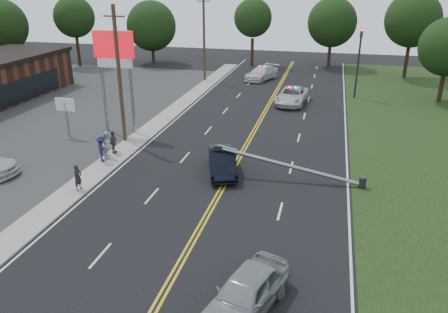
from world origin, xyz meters
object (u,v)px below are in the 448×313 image
(utility_pole_far, at_px, (204,38))
(bystander_a, at_px, (78,177))
(bystander_d, at_px, (113,142))
(utility_pole_mid, at_px, (119,76))
(waiting_sedan, at_px, (246,293))
(emergency_a, at_px, (292,96))
(bystander_b, at_px, (108,144))
(crashed_sedan, at_px, (222,162))
(traffic_signal, at_px, (359,57))
(bystander_c, at_px, (102,149))
(pylon_sign, at_px, (114,58))
(emergency_b, at_px, (262,73))
(small_sign, at_px, (66,108))
(fallen_streetlight, at_px, (297,167))

(utility_pole_far, distance_m, bystander_a, 30.75)
(bystander_a, relative_size, bystander_d, 0.96)
(utility_pole_mid, distance_m, utility_pole_far, 22.00)
(utility_pole_mid, relative_size, waiting_sedan, 2.12)
(utility_pole_mid, height_order, utility_pole_far, same)
(emergency_a, relative_size, bystander_b, 3.07)
(utility_pole_far, bearing_deg, crashed_sedan, -71.49)
(traffic_signal, height_order, bystander_c, traffic_signal)
(traffic_signal, bearing_deg, bystander_b, -128.51)
(pylon_sign, xyz_separation_m, bystander_b, (1.74, -5.44, -4.94))
(traffic_signal, bearing_deg, bystander_c, -127.62)
(utility_pole_far, height_order, bystander_c, utility_pole_far)
(crashed_sedan, bearing_deg, traffic_signal, 50.17)
(emergency_b, bearing_deg, bystander_d, -82.42)
(emergency_b, relative_size, bystander_d, 3.44)
(traffic_signal, bearing_deg, bystander_d, -129.60)
(small_sign, bearing_deg, emergency_b, 64.85)
(bystander_c, bearing_deg, fallen_streetlight, -117.60)
(bystander_b, bearing_deg, fallen_streetlight, -103.18)
(pylon_sign, height_order, emergency_b, pylon_sign)
(emergency_b, xyz_separation_m, bystander_b, (-6.20, -27.80, 0.24))
(pylon_sign, height_order, bystander_c, pylon_sign)
(crashed_sedan, bearing_deg, utility_pole_mid, 138.23)
(bystander_c, xyz_separation_m, bystander_d, (0.03, 1.55, -0.07))
(waiting_sedan, xyz_separation_m, bystander_b, (-12.12, 12.44, 0.26))
(traffic_signal, xyz_separation_m, utility_pole_mid, (-17.50, -18.00, 0.88))
(utility_pole_mid, bearing_deg, bystander_b, -82.65)
(fallen_streetlight, relative_size, utility_pole_mid, 0.94)
(pylon_sign, xyz_separation_m, waiting_sedan, (13.86, -17.87, -5.19))
(utility_pole_mid, bearing_deg, emergency_b, 74.76)
(small_sign, relative_size, bystander_c, 1.75)
(utility_pole_mid, distance_m, bystander_d, 4.93)
(fallen_streetlight, height_order, utility_pole_mid, utility_pole_mid)
(fallen_streetlight, xyz_separation_m, bystander_a, (-12.25, -4.45, -0.02))
(emergency_b, bearing_deg, traffic_signal, -9.86)
(crashed_sedan, height_order, emergency_a, emergency_a)
(emergency_a, bearing_deg, bystander_a, -109.10)
(utility_pole_mid, relative_size, bystander_a, 6.38)
(emergency_a, xyz_separation_m, bystander_a, (-10.21, -22.45, 0.10))
(pylon_sign, relative_size, bystander_d, 4.90)
(emergency_a, bearing_deg, traffic_signal, 38.32)
(pylon_sign, xyz_separation_m, utility_pole_far, (1.30, 20.00, -0.91))
(small_sign, distance_m, bystander_d, 6.02)
(utility_pole_mid, xyz_separation_m, crashed_sedan, (8.66, -3.85, -4.31))
(pylon_sign, distance_m, waiting_sedan, 23.21)
(emergency_a, bearing_deg, bystander_d, -117.92)
(crashed_sedan, relative_size, bystander_a, 2.99)
(crashed_sedan, height_order, bystander_c, bystander_c)
(pylon_sign, distance_m, crashed_sedan, 12.67)
(emergency_b, bearing_deg, bystander_c, -81.79)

